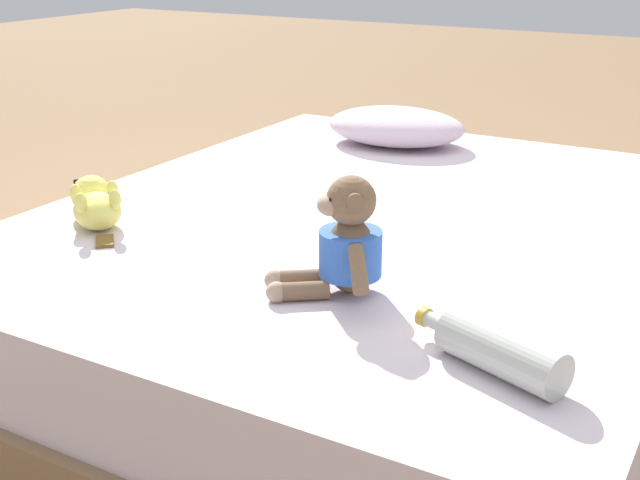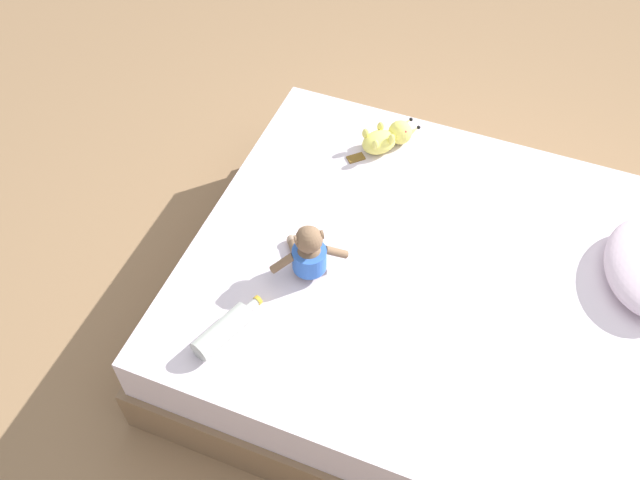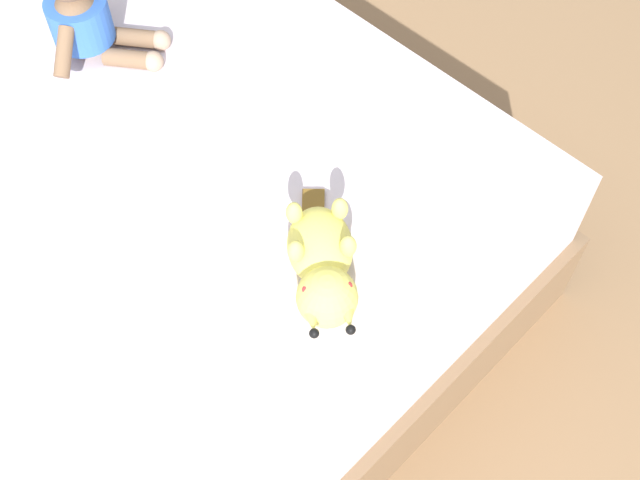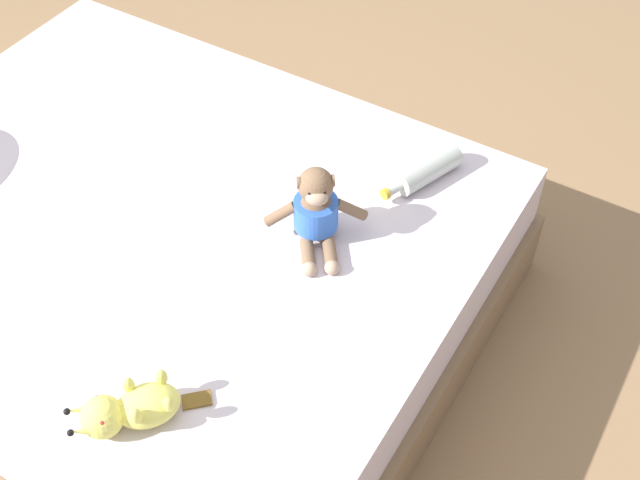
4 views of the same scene
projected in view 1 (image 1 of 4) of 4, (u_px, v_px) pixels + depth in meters
ground_plane at (371, 366)px, 2.23m from camera, size 16.00×16.00×0.00m
bed at (373, 293)px, 2.15m from camera, size 1.57×1.90×0.44m
pillow at (396, 126)px, 2.71m from camera, size 0.48×0.36×0.12m
plush_monkey at (345, 245)px, 1.58m from camera, size 0.25×0.26×0.24m
plush_yellow_creature at (95, 203)px, 1.98m from camera, size 0.29×0.25×0.10m
glass_bottle at (499, 351)px, 1.31m from camera, size 0.28×0.15×0.08m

